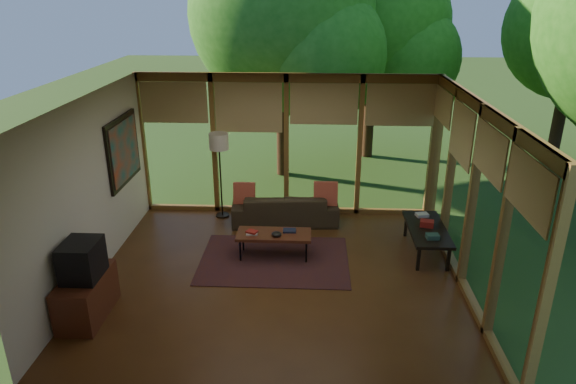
# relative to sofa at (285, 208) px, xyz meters

# --- Properties ---
(floor) EXTENTS (5.50, 5.50, 0.00)m
(floor) POSITION_rel_sofa_xyz_m (0.00, -2.00, -0.29)
(floor) COLOR #5B3417
(floor) RESTS_ON ground
(ceiling) EXTENTS (5.50, 5.50, 0.00)m
(ceiling) POSITION_rel_sofa_xyz_m (0.00, -2.00, 2.41)
(ceiling) COLOR silver
(ceiling) RESTS_ON ground
(wall_left) EXTENTS (0.04, 5.00, 2.70)m
(wall_left) POSITION_rel_sofa_xyz_m (-2.75, -2.00, 1.06)
(wall_left) COLOR silver
(wall_left) RESTS_ON ground
(wall_front) EXTENTS (5.50, 0.04, 2.70)m
(wall_front) POSITION_rel_sofa_xyz_m (0.00, -4.50, 1.06)
(wall_front) COLOR silver
(wall_front) RESTS_ON ground
(window_wall_back) EXTENTS (5.50, 0.12, 2.70)m
(window_wall_back) POSITION_rel_sofa_xyz_m (0.00, 0.50, 1.06)
(window_wall_back) COLOR olive
(window_wall_back) RESTS_ON ground
(window_wall_right) EXTENTS (0.12, 5.00, 2.70)m
(window_wall_right) POSITION_rel_sofa_xyz_m (2.75, -2.00, 1.06)
(window_wall_right) COLOR olive
(window_wall_right) RESTS_ON ground
(exterior_lawn) EXTENTS (40.00, 40.00, 0.00)m
(exterior_lawn) POSITION_rel_sofa_xyz_m (8.00, 6.00, -0.30)
(exterior_lawn) COLOR #2E521E
(exterior_lawn) RESTS_ON ground
(tree_nw) EXTENTS (4.01, 4.01, 5.61)m
(tree_nw) POSITION_rel_sofa_xyz_m (-0.20, 2.78, 3.31)
(tree_nw) COLOR #3C2416
(tree_nw) RESTS_ON ground
(tree_ne) EXTENTS (3.66, 3.66, 5.11)m
(tree_ne) POSITION_rel_sofa_xyz_m (1.93, 4.35, 2.99)
(tree_ne) COLOR #3C2416
(tree_ne) RESTS_ON ground
(rug) EXTENTS (2.39, 1.69, 0.01)m
(rug) POSITION_rel_sofa_xyz_m (-0.09, -1.49, -0.28)
(rug) COLOR maroon
(rug) RESTS_ON floor
(sofa) EXTENTS (2.02, 0.92, 0.57)m
(sofa) POSITION_rel_sofa_xyz_m (0.00, 0.00, 0.00)
(sofa) COLOR #372C1B
(sofa) RESTS_ON floor
(pillow_left) EXTENTS (0.40, 0.21, 0.41)m
(pillow_left) POSITION_rel_sofa_xyz_m (-0.75, -0.05, 0.29)
(pillow_left) COLOR #9C1E0E
(pillow_left) RESTS_ON sofa
(pillow_right) EXTENTS (0.44, 0.23, 0.46)m
(pillow_right) POSITION_rel_sofa_xyz_m (0.75, -0.05, 0.31)
(pillow_right) COLOR #9C1E0E
(pillow_right) RESTS_ON sofa
(ct_book_lower) EXTENTS (0.19, 0.14, 0.03)m
(ct_book_lower) POSITION_rel_sofa_xyz_m (-0.45, -1.42, 0.15)
(ct_book_lower) COLOR beige
(ct_book_lower) RESTS_ON coffee_table
(ct_book_upper) EXTENTS (0.21, 0.19, 0.03)m
(ct_book_upper) POSITION_rel_sofa_xyz_m (-0.45, -1.42, 0.18)
(ct_book_upper) COLOR maroon
(ct_book_upper) RESTS_ON coffee_table
(ct_book_side) EXTENTS (0.21, 0.16, 0.03)m
(ct_book_side) POSITION_rel_sofa_xyz_m (0.15, -1.29, 0.15)
(ct_book_side) COLOR black
(ct_book_side) RESTS_ON coffee_table
(ct_bowl) EXTENTS (0.16, 0.16, 0.07)m
(ct_bowl) POSITION_rel_sofa_xyz_m (-0.05, -1.47, 0.17)
(ct_bowl) COLOR black
(ct_bowl) RESTS_ON coffee_table
(media_cabinet) EXTENTS (0.50, 1.00, 0.60)m
(media_cabinet) POSITION_rel_sofa_xyz_m (-2.47, -3.13, 0.01)
(media_cabinet) COLOR #5E2A19
(media_cabinet) RESTS_ON floor
(television) EXTENTS (0.45, 0.55, 0.50)m
(television) POSITION_rel_sofa_xyz_m (-2.45, -3.13, 0.56)
(television) COLOR black
(television) RESTS_ON media_cabinet
(console_book_a) EXTENTS (0.21, 0.16, 0.07)m
(console_book_a) POSITION_rel_sofa_xyz_m (2.40, -1.49, 0.20)
(console_book_a) COLOR #2C4E44
(console_book_a) RESTS_ON side_console
(console_book_b) EXTENTS (0.25, 0.20, 0.10)m
(console_book_b) POSITION_rel_sofa_xyz_m (2.40, -1.04, 0.22)
(console_book_b) COLOR maroon
(console_book_b) RESTS_ON side_console
(console_book_c) EXTENTS (0.23, 0.19, 0.06)m
(console_book_c) POSITION_rel_sofa_xyz_m (2.40, -0.64, 0.20)
(console_book_c) COLOR beige
(console_book_c) RESTS_ON side_console
(floor_lamp) EXTENTS (0.36, 0.36, 1.65)m
(floor_lamp) POSITION_rel_sofa_xyz_m (-1.23, 0.21, 1.12)
(floor_lamp) COLOR black
(floor_lamp) RESTS_ON floor
(coffee_table) EXTENTS (1.20, 0.50, 0.43)m
(coffee_table) POSITION_rel_sofa_xyz_m (-0.10, -1.37, 0.10)
(coffee_table) COLOR #5E2A19
(coffee_table) RESTS_ON floor
(side_console) EXTENTS (0.60, 1.40, 0.46)m
(side_console) POSITION_rel_sofa_xyz_m (2.40, -1.09, 0.12)
(side_console) COLOR black
(side_console) RESTS_ON floor
(wall_painting) EXTENTS (0.06, 1.35, 1.15)m
(wall_painting) POSITION_rel_sofa_xyz_m (-2.71, -0.60, 1.26)
(wall_painting) COLOR black
(wall_painting) RESTS_ON wall_left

